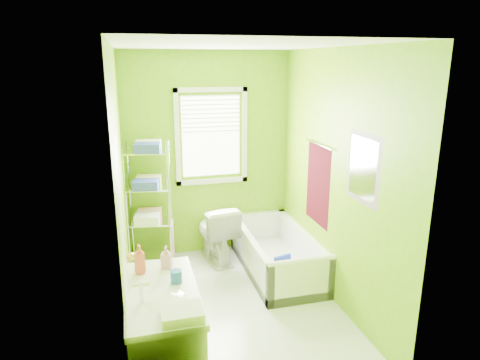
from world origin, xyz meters
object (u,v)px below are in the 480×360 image
object	(u,v)px
vanity	(164,333)
bathtub	(277,259)
toilet	(216,232)
wire_shelf_unit	(150,192)

from	to	relation	value
vanity	bathtub	bearing A→B (deg)	46.00
toilet	wire_shelf_unit	bearing A→B (deg)	-12.53
bathtub	wire_shelf_unit	world-z (taller)	wire_shelf_unit
bathtub	wire_shelf_unit	size ratio (longest dim) A/B	1.02
vanity	wire_shelf_unit	distance (m)	2.13
vanity	toilet	bearing A→B (deg)	67.85
bathtub	toilet	bearing A→B (deg)	143.09
bathtub	vanity	size ratio (longest dim) A/B	1.51
toilet	wire_shelf_unit	distance (m)	0.97
bathtub	wire_shelf_unit	xyz separation A→B (m)	(-1.44, 0.55, 0.79)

